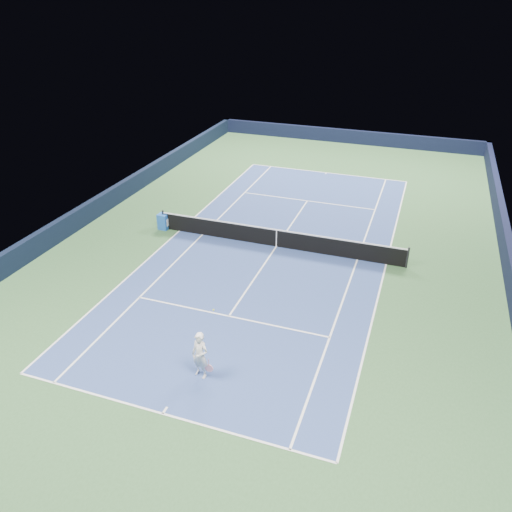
% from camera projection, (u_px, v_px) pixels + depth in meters
% --- Properties ---
extents(ground, '(40.00, 40.00, 0.00)m').
position_uv_depth(ground, '(276.00, 247.00, 25.34)').
color(ground, '#2F552E').
rests_on(ground, ground).
extents(wall_far, '(22.00, 0.35, 1.10)m').
position_uv_depth(wall_far, '(347.00, 136.00, 41.46)').
color(wall_far, black).
rests_on(wall_far, ground).
extents(wall_right, '(0.35, 40.00, 1.10)m').
position_uv_depth(wall_right, '(511.00, 273.00, 21.92)').
color(wall_right, black).
rests_on(wall_right, ground).
extents(wall_left, '(0.35, 40.00, 1.10)m').
position_uv_depth(wall_left, '(94.00, 209.00, 28.22)').
color(wall_left, black).
rests_on(wall_left, ground).
extents(court_surface, '(10.97, 23.77, 0.01)m').
position_uv_depth(court_surface, '(276.00, 247.00, 25.34)').
color(court_surface, navy).
rests_on(court_surface, ground).
extents(baseline_far, '(10.97, 0.08, 0.00)m').
position_uv_depth(baseline_far, '(326.00, 173.00, 35.16)').
color(baseline_far, white).
rests_on(baseline_far, ground).
extents(baseline_near, '(10.97, 0.08, 0.00)m').
position_uv_depth(baseline_near, '(163.00, 414.00, 15.51)').
color(baseline_near, white).
rests_on(baseline_near, ground).
extents(sideline_doubles_right, '(0.08, 23.77, 0.00)m').
position_uv_depth(sideline_doubles_right, '(386.00, 264.00, 23.74)').
color(sideline_doubles_right, white).
rests_on(sideline_doubles_right, ground).
extents(sideline_doubles_left, '(0.08, 23.77, 0.00)m').
position_uv_depth(sideline_doubles_left, '(179.00, 231.00, 26.93)').
color(sideline_doubles_left, white).
rests_on(sideline_doubles_left, ground).
extents(sideline_singles_right, '(0.08, 23.77, 0.00)m').
position_uv_depth(sideline_singles_right, '(357.00, 260.00, 24.14)').
color(sideline_singles_right, white).
rests_on(sideline_singles_right, ground).
extents(sideline_singles_left, '(0.08, 23.77, 0.00)m').
position_uv_depth(sideline_singles_left, '(203.00, 234.00, 26.53)').
color(sideline_singles_left, white).
rests_on(sideline_singles_left, ground).
extents(service_line_far, '(8.23, 0.08, 0.00)m').
position_uv_depth(service_line_far, '(307.00, 201.00, 30.62)').
color(service_line_far, white).
rests_on(service_line_far, ground).
extents(service_line_near, '(8.23, 0.08, 0.00)m').
position_uv_depth(service_line_near, '(229.00, 316.00, 20.04)').
color(service_line_near, white).
rests_on(service_line_near, ground).
extents(center_service_line, '(0.08, 12.80, 0.00)m').
position_uv_depth(center_service_line, '(276.00, 246.00, 25.33)').
color(center_service_line, white).
rests_on(center_service_line, ground).
extents(center_mark_far, '(0.08, 0.30, 0.00)m').
position_uv_depth(center_mark_far, '(326.00, 173.00, 35.03)').
color(center_mark_far, white).
rests_on(center_mark_far, ground).
extents(center_mark_near, '(0.08, 0.30, 0.00)m').
position_uv_depth(center_mark_near, '(165.00, 410.00, 15.63)').
color(center_mark_near, white).
rests_on(center_mark_near, ground).
extents(tennis_net, '(12.90, 0.10, 1.07)m').
position_uv_depth(tennis_net, '(277.00, 238.00, 25.09)').
color(tennis_net, black).
rests_on(tennis_net, ground).
extents(sponsor_cube, '(0.60, 0.51, 0.87)m').
position_uv_depth(sponsor_cube, '(164.00, 221.00, 26.97)').
color(sponsor_cube, blue).
rests_on(sponsor_cube, ground).
extents(tennis_player, '(0.83, 1.31, 2.11)m').
position_uv_depth(tennis_player, '(200.00, 355.00, 16.61)').
color(tennis_player, white).
rests_on(tennis_player, ground).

